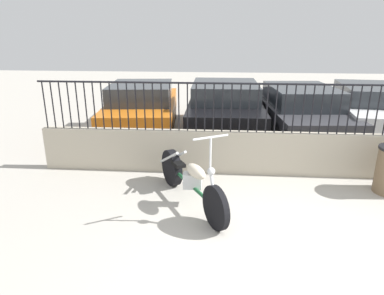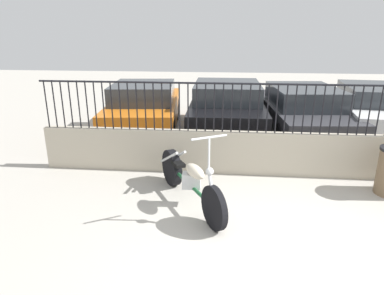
# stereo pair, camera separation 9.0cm
# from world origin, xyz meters

# --- Properties ---
(ground_plane) EXTENTS (40.00, 40.00, 0.00)m
(ground_plane) POSITION_xyz_m (0.00, 0.00, 0.00)
(ground_plane) COLOR #ADA89E
(low_wall) EXTENTS (8.81, 0.18, 0.82)m
(low_wall) POSITION_xyz_m (0.00, 3.01, 0.41)
(low_wall) COLOR #B2A893
(low_wall) RESTS_ON ground_plane
(fence_railing) EXTENTS (8.81, 0.04, 0.91)m
(fence_railing) POSITION_xyz_m (-0.00, 3.01, 1.40)
(fence_railing) COLOR black
(fence_railing) RESTS_ON low_wall
(motorcycle_green) EXTENTS (1.24, 2.02, 1.29)m
(motorcycle_green) POSITION_xyz_m (-1.49, 1.80, 0.39)
(motorcycle_green) COLOR black
(motorcycle_green) RESTS_ON ground_plane
(car_orange) EXTENTS (2.11, 4.16, 1.30)m
(car_orange) POSITION_xyz_m (-3.08, 5.79, 0.66)
(car_orange) COLOR black
(car_orange) RESTS_ON ground_plane
(car_black) EXTENTS (1.82, 4.17, 1.37)m
(car_black) POSITION_xyz_m (-0.89, 5.63, 0.70)
(car_black) COLOR black
(car_black) RESTS_ON ground_plane
(car_dark_grey) EXTENTS (2.08, 4.63, 1.27)m
(car_dark_grey) POSITION_xyz_m (1.04, 5.84, 0.65)
(car_dark_grey) COLOR black
(car_dark_grey) RESTS_ON ground_plane
(car_white) EXTENTS (2.18, 4.65, 1.28)m
(car_white) POSITION_xyz_m (2.94, 6.15, 0.66)
(car_white) COLOR black
(car_white) RESTS_ON ground_plane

